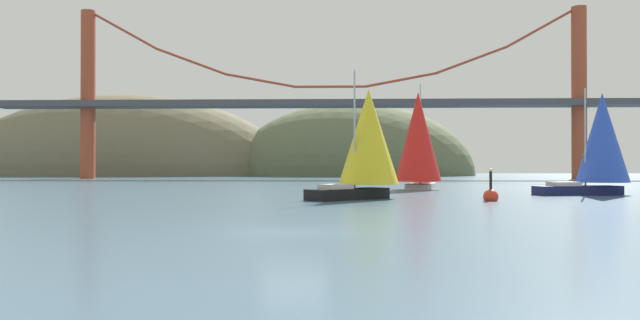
% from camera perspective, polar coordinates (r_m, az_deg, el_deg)
% --- Properties ---
extents(ground_plane, '(360.00, 360.00, 0.00)m').
position_cam_1_polar(ground_plane, '(23.67, -2.48, -6.76)').
color(ground_plane, '#426075').
extents(headland_center, '(62.92, 44.00, 37.58)m').
position_cam_1_polar(headland_center, '(158.51, 3.00, -1.44)').
color(headland_center, '#5B6647').
rests_on(headland_center, ground_plane).
extents(headland_left, '(88.44, 44.00, 42.20)m').
position_cam_1_polar(headland_left, '(168.34, -17.88, -1.37)').
color(headland_left, '#6B664C').
rests_on(headland_left, ground_plane).
extents(suspension_bridge, '(131.36, 6.00, 33.28)m').
position_cam_1_polar(suspension_bridge, '(119.16, 0.98, 5.66)').
color(suspension_bridge, '#A34228').
rests_on(suspension_bridge, ground_plane).
extents(sailboat_red_spinnaker, '(5.98, 9.68, 11.45)m').
position_cam_1_polar(sailboat_red_spinnaker, '(65.72, 9.15, 1.90)').
color(sailboat_red_spinnaker, '#B7B2A8').
rests_on(sailboat_red_spinnaker, ground_plane).
extents(sailboat_yellow_sail, '(8.25, 8.03, 9.86)m').
position_cam_1_polar(sailboat_yellow_sail, '(47.82, 4.40, 1.81)').
color(sailboat_yellow_sail, black).
rests_on(sailboat_yellow_sail, ground_plane).
extents(sailboat_blue_spinnaker, '(9.03, 5.37, 9.33)m').
position_cam_1_polar(sailboat_blue_spinnaker, '(59.04, 24.66, 1.56)').
color(sailboat_blue_spinnaker, '#191E4C').
rests_on(sailboat_blue_spinnaker, ground_plane).
extents(channel_buoy, '(1.10, 1.10, 2.64)m').
position_cam_1_polar(channel_buoy, '(46.10, 15.63, -3.24)').
color(channel_buoy, red).
rests_on(channel_buoy, ground_plane).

